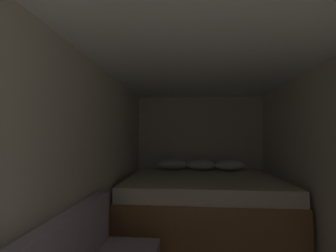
# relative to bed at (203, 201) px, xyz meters

# --- Properties ---
(wall_back) EXTENTS (2.46, 0.05, 2.13)m
(wall_back) POSITION_rel_bed_xyz_m (0.00, 0.94, 0.67)
(wall_back) COLOR beige
(wall_back) RESTS_ON ground
(wall_left) EXTENTS (0.05, 4.83, 2.13)m
(wall_left) POSITION_rel_bed_xyz_m (-1.21, -1.50, 0.67)
(wall_left) COLOR beige
(wall_left) RESTS_ON ground
(ceiling_slab) EXTENTS (2.46, 4.83, 0.05)m
(ceiling_slab) POSITION_rel_bed_xyz_m (0.00, -1.50, 1.76)
(ceiling_slab) COLOR white
(ceiling_slab) RESTS_ON wall_left
(bed) EXTENTS (2.24, 1.78, 0.95)m
(bed) POSITION_rel_bed_xyz_m (0.00, 0.00, 0.00)
(bed) COLOR olive
(bed) RESTS_ON ground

